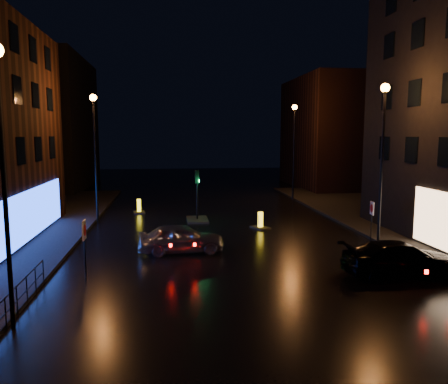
{
  "coord_description": "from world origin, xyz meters",
  "views": [
    {
      "loc": [
        -3.06,
        -15.21,
        5.82
      ],
      "look_at": [
        -0.19,
        7.48,
        2.8
      ],
      "focal_mm": 35.0,
      "sensor_mm": 36.0,
      "label": 1
    }
  ],
  "objects_px": {
    "bollard_near": "(260,225)",
    "bollard_far": "(139,210)",
    "traffic_signal": "(197,213)",
    "dark_sedan": "(401,259)",
    "silver_hatchback": "(181,238)",
    "road_sign_left": "(84,235)",
    "road_sign_right": "(372,212)"
  },
  "relations": [
    {
      "from": "bollard_near",
      "to": "bollard_far",
      "type": "bearing_deg",
      "value": 115.86
    },
    {
      "from": "traffic_signal",
      "to": "bollard_far",
      "type": "relative_size",
      "value": 2.66
    },
    {
      "from": "traffic_signal",
      "to": "dark_sedan",
      "type": "xyz_separation_m",
      "value": [
        7.62,
        -12.73,
        0.21
      ]
    },
    {
      "from": "bollard_far",
      "to": "road_sign_right",
      "type": "bearing_deg",
      "value": -46.15
    },
    {
      "from": "dark_sedan",
      "to": "road_sign_left",
      "type": "relative_size",
      "value": 2.05
    },
    {
      "from": "bollard_far",
      "to": "dark_sedan",
      "type": "bearing_deg",
      "value": -61.96
    },
    {
      "from": "bollard_far",
      "to": "road_sign_left",
      "type": "relative_size",
      "value": 0.54
    },
    {
      "from": "silver_hatchback",
      "to": "bollard_far",
      "type": "height_order",
      "value": "silver_hatchback"
    },
    {
      "from": "road_sign_left",
      "to": "road_sign_right",
      "type": "relative_size",
      "value": 1.09
    },
    {
      "from": "road_sign_left",
      "to": "traffic_signal",
      "type": "bearing_deg",
      "value": 65.61
    },
    {
      "from": "traffic_signal",
      "to": "silver_hatchback",
      "type": "relative_size",
      "value": 0.82
    },
    {
      "from": "dark_sedan",
      "to": "road_sign_right",
      "type": "distance_m",
      "value": 6.03
    },
    {
      "from": "silver_hatchback",
      "to": "bollard_far",
      "type": "distance_m",
      "value": 11.8
    },
    {
      "from": "dark_sedan",
      "to": "road_sign_right",
      "type": "relative_size",
      "value": 2.25
    },
    {
      "from": "traffic_signal",
      "to": "road_sign_right",
      "type": "bearing_deg",
      "value": -37.42
    },
    {
      "from": "traffic_signal",
      "to": "bollard_near",
      "type": "height_order",
      "value": "traffic_signal"
    },
    {
      "from": "dark_sedan",
      "to": "bollard_near",
      "type": "distance_m",
      "value": 10.46
    },
    {
      "from": "traffic_signal",
      "to": "bollard_far",
      "type": "height_order",
      "value": "traffic_signal"
    },
    {
      "from": "dark_sedan",
      "to": "bollard_far",
      "type": "relative_size",
      "value": 3.8
    },
    {
      "from": "silver_hatchback",
      "to": "road_sign_right",
      "type": "relative_size",
      "value": 1.92
    },
    {
      "from": "traffic_signal",
      "to": "bollard_far",
      "type": "distance_m",
      "value": 5.39
    },
    {
      "from": "road_sign_left",
      "to": "road_sign_right",
      "type": "height_order",
      "value": "road_sign_left"
    },
    {
      "from": "silver_hatchback",
      "to": "bollard_near",
      "type": "height_order",
      "value": "silver_hatchback"
    },
    {
      "from": "traffic_signal",
      "to": "road_sign_left",
      "type": "bearing_deg",
      "value": -114.84
    },
    {
      "from": "dark_sedan",
      "to": "road_sign_right",
      "type": "height_order",
      "value": "road_sign_right"
    },
    {
      "from": "traffic_signal",
      "to": "silver_hatchback",
      "type": "height_order",
      "value": "traffic_signal"
    },
    {
      "from": "dark_sedan",
      "to": "road_sign_left",
      "type": "bearing_deg",
      "value": 82.11
    },
    {
      "from": "silver_hatchback",
      "to": "bollard_near",
      "type": "xyz_separation_m",
      "value": [
        5.06,
        4.96,
        -0.49
      ]
    },
    {
      "from": "silver_hatchback",
      "to": "bollard_far",
      "type": "bearing_deg",
      "value": 10.63
    },
    {
      "from": "bollard_near",
      "to": "road_sign_left",
      "type": "xyz_separation_m",
      "value": [
        -9.03,
        -8.41,
        1.57
      ]
    },
    {
      "from": "traffic_signal",
      "to": "dark_sedan",
      "type": "height_order",
      "value": "traffic_signal"
    },
    {
      "from": "traffic_signal",
      "to": "road_sign_right",
      "type": "height_order",
      "value": "traffic_signal"
    }
  ]
}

